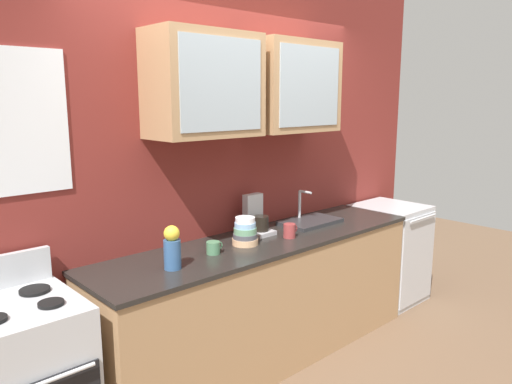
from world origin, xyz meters
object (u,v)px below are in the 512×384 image
(vase, at_px, (172,248))
(cup_near_sink, at_px, (290,231))
(dishwasher, at_px, (389,252))
(bowl_stack, at_px, (245,232))
(coffee_maker, at_px, (257,219))
(cup_near_bowls, at_px, (213,248))
(sink_faucet, at_px, (310,221))

(vase, xyz_separation_m, cup_near_sink, (0.98, -0.02, -0.08))
(vase, xyz_separation_m, dishwasher, (2.44, 0.07, -0.58))
(cup_near_sink, bearing_deg, dishwasher, 3.38)
(bowl_stack, xyz_separation_m, dishwasher, (1.81, -0.00, -0.54))
(bowl_stack, xyz_separation_m, vase, (-0.63, -0.07, 0.04))
(cup_near_sink, bearing_deg, vase, 179.05)
(bowl_stack, bearing_deg, coffee_maker, 32.12)
(cup_near_bowls, bearing_deg, vase, -170.03)
(sink_faucet, distance_m, dishwasher, 1.16)
(sink_faucet, distance_m, bowl_stack, 0.76)
(vase, bearing_deg, cup_near_bowls, 9.97)
(vase, bearing_deg, sink_faucet, 6.10)
(cup_near_bowls, bearing_deg, coffee_maker, 17.28)
(cup_near_sink, height_order, coffee_maker, coffee_maker)
(sink_faucet, bearing_deg, coffee_maker, 171.26)
(cup_near_sink, relative_size, dishwasher, 0.14)
(cup_near_bowls, xyz_separation_m, coffee_maker, (0.53, 0.16, 0.07))
(dishwasher, xyz_separation_m, coffee_maker, (-1.56, 0.16, 0.56))
(sink_faucet, distance_m, coffee_maker, 0.52)
(dishwasher, bearing_deg, cup_near_bowls, -179.75)
(vase, height_order, coffee_maker, coffee_maker)
(dishwasher, bearing_deg, vase, -178.35)
(sink_faucet, bearing_deg, dishwasher, -4.21)
(cup_near_sink, xyz_separation_m, cup_near_bowls, (-0.63, 0.08, -0.01))
(cup_near_sink, xyz_separation_m, coffee_maker, (-0.10, 0.24, 0.06))
(sink_faucet, relative_size, dishwasher, 0.54)
(sink_faucet, distance_m, cup_near_sink, 0.44)
(sink_faucet, bearing_deg, cup_near_bowls, -175.22)
(sink_faucet, relative_size, cup_near_bowls, 4.04)
(sink_faucet, relative_size, cup_near_sink, 3.89)
(vase, distance_m, cup_near_bowls, 0.37)
(sink_faucet, xyz_separation_m, cup_near_bowls, (-1.04, -0.09, 0.02))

